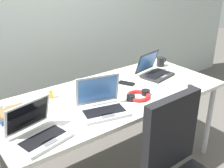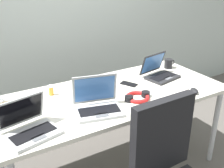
{
  "view_description": "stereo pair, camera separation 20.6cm",
  "coord_description": "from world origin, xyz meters",
  "px_view_note": "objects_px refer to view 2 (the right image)",
  "views": [
    {
      "loc": [
        -1.13,
        -1.51,
        1.65
      ],
      "look_at": [
        0.0,
        0.0,
        0.82
      ],
      "focal_mm": 43.63,
      "sensor_mm": 36.0,
      "label": 1
    },
    {
      "loc": [
        -0.96,
        -1.62,
        1.65
      ],
      "look_at": [
        0.0,
        0.0,
        0.82
      ],
      "focal_mm": 43.63,
      "sensor_mm": 36.0,
      "label": 2
    }
  ],
  "objects_px": {
    "laptop_back_left": "(98,104)",
    "computer_mouse": "(194,91)",
    "headphones": "(137,97)",
    "coffee_mug": "(169,64)",
    "laptop_back_right": "(30,127)",
    "laptop_near_lamp": "(159,73)",
    "pill_bottle": "(51,90)",
    "cell_phone": "(129,84)",
    "book_stack": "(11,108)"
  },
  "relations": [
    {
      "from": "laptop_back_right",
      "to": "pill_bottle",
      "type": "distance_m",
      "value": 0.52
    },
    {
      "from": "cell_phone",
      "to": "headphones",
      "type": "bearing_deg",
      "value": -137.63
    },
    {
      "from": "headphones",
      "to": "pill_bottle",
      "type": "bearing_deg",
      "value": 143.57
    },
    {
      "from": "laptop_back_right",
      "to": "computer_mouse",
      "type": "distance_m",
      "value": 1.24
    },
    {
      "from": "laptop_back_left",
      "to": "headphones",
      "type": "height_order",
      "value": "laptop_back_left"
    },
    {
      "from": "laptop_back_right",
      "to": "headphones",
      "type": "xyz_separation_m",
      "value": [
        0.8,
        0.05,
        -0.03
      ]
    },
    {
      "from": "laptop_back_right",
      "to": "pill_bottle",
      "type": "relative_size",
      "value": 4.28
    },
    {
      "from": "laptop_near_lamp",
      "to": "computer_mouse",
      "type": "bearing_deg",
      "value": -85.95
    },
    {
      "from": "computer_mouse",
      "to": "cell_phone",
      "type": "height_order",
      "value": "computer_mouse"
    },
    {
      "from": "laptop_near_lamp",
      "to": "laptop_back_left",
      "type": "xyz_separation_m",
      "value": [
        -0.74,
        -0.25,
        0.0
      ]
    },
    {
      "from": "laptop_back_right",
      "to": "cell_phone",
      "type": "distance_m",
      "value": 0.94
    },
    {
      "from": "book_stack",
      "to": "pill_bottle",
      "type": "bearing_deg",
      "value": 18.95
    },
    {
      "from": "laptop_near_lamp",
      "to": "coffee_mug",
      "type": "distance_m",
      "value": 0.27
    },
    {
      "from": "headphones",
      "to": "coffee_mug",
      "type": "distance_m",
      "value": 0.75
    },
    {
      "from": "laptop_back_left",
      "to": "pill_bottle",
      "type": "height_order",
      "value": "laptop_back_left"
    },
    {
      "from": "headphones",
      "to": "laptop_near_lamp",
      "type": "bearing_deg",
      "value": 30.82
    },
    {
      "from": "laptop_back_left",
      "to": "coffee_mug",
      "type": "relative_size",
      "value": 3.18
    },
    {
      "from": "laptop_near_lamp",
      "to": "headphones",
      "type": "height_order",
      "value": "laptop_near_lamp"
    },
    {
      "from": "pill_bottle",
      "to": "computer_mouse",
      "type": "bearing_deg",
      "value": -28.78
    },
    {
      "from": "computer_mouse",
      "to": "book_stack",
      "type": "height_order",
      "value": "book_stack"
    },
    {
      "from": "laptop_back_right",
      "to": "computer_mouse",
      "type": "relative_size",
      "value": 3.53
    },
    {
      "from": "pill_bottle",
      "to": "coffee_mug",
      "type": "relative_size",
      "value": 0.7
    },
    {
      "from": "laptop_near_lamp",
      "to": "laptop_back_right",
      "type": "relative_size",
      "value": 0.93
    },
    {
      "from": "book_stack",
      "to": "coffee_mug",
      "type": "height_order",
      "value": "coffee_mug"
    },
    {
      "from": "laptop_near_lamp",
      "to": "laptop_back_left",
      "type": "height_order",
      "value": "laptop_back_left"
    },
    {
      "from": "headphones",
      "to": "coffee_mug",
      "type": "relative_size",
      "value": 1.89
    },
    {
      "from": "pill_bottle",
      "to": "book_stack",
      "type": "relative_size",
      "value": 0.37
    },
    {
      "from": "cell_phone",
      "to": "book_stack",
      "type": "distance_m",
      "value": 0.93
    },
    {
      "from": "pill_bottle",
      "to": "book_stack",
      "type": "bearing_deg",
      "value": -161.05
    },
    {
      "from": "laptop_near_lamp",
      "to": "cell_phone",
      "type": "bearing_deg",
      "value": 179.09
    },
    {
      "from": "laptop_back_right",
      "to": "book_stack",
      "type": "distance_m",
      "value": 0.33
    },
    {
      "from": "computer_mouse",
      "to": "headphones",
      "type": "height_order",
      "value": "headphones"
    },
    {
      "from": "laptop_back_left",
      "to": "pill_bottle",
      "type": "bearing_deg",
      "value": 115.91
    },
    {
      "from": "headphones",
      "to": "computer_mouse",
      "type": "bearing_deg",
      "value": -17.89
    },
    {
      "from": "headphones",
      "to": "laptop_back_right",
      "type": "bearing_deg",
      "value": -176.68
    },
    {
      "from": "laptop_back_left",
      "to": "laptop_back_right",
      "type": "relative_size",
      "value": 1.06
    },
    {
      "from": "laptop_near_lamp",
      "to": "laptop_back_left",
      "type": "bearing_deg",
      "value": -161.31
    },
    {
      "from": "coffee_mug",
      "to": "pill_bottle",
      "type": "bearing_deg",
      "value": 179.92
    },
    {
      "from": "cell_phone",
      "to": "pill_bottle",
      "type": "xyz_separation_m",
      "value": [
        -0.62,
        0.14,
        0.04
      ]
    },
    {
      "from": "laptop_back_right",
      "to": "headphones",
      "type": "height_order",
      "value": "laptop_back_right"
    },
    {
      "from": "laptop_back_left",
      "to": "coffee_mug",
      "type": "bearing_deg",
      "value": 22.01
    },
    {
      "from": "laptop_back_left",
      "to": "laptop_back_right",
      "type": "height_order",
      "value": "laptop_back_left"
    },
    {
      "from": "laptop_back_left",
      "to": "computer_mouse",
      "type": "bearing_deg",
      "value": -9.89
    },
    {
      "from": "laptop_back_left",
      "to": "headphones",
      "type": "xyz_separation_m",
      "value": [
        0.33,
        0.01,
        -0.03
      ]
    },
    {
      "from": "laptop_back_right",
      "to": "computer_mouse",
      "type": "height_order",
      "value": "laptop_back_right"
    },
    {
      "from": "computer_mouse",
      "to": "coffee_mug",
      "type": "bearing_deg",
      "value": 97.04
    },
    {
      "from": "laptop_near_lamp",
      "to": "laptop_back_right",
      "type": "distance_m",
      "value": 1.25
    },
    {
      "from": "laptop_back_left",
      "to": "book_stack",
      "type": "distance_m",
      "value": 0.58
    },
    {
      "from": "pill_bottle",
      "to": "book_stack",
      "type": "height_order",
      "value": "pill_bottle"
    },
    {
      "from": "laptop_back_left",
      "to": "cell_phone",
      "type": "xyz_separation_m",
      "value": [
        0.42,
        0.26,
        -0.04
      ]
    }
  ]
}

